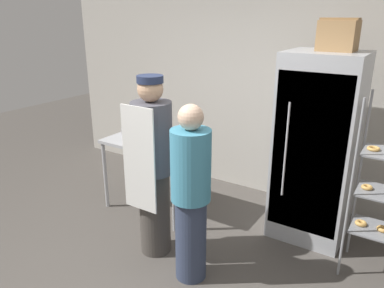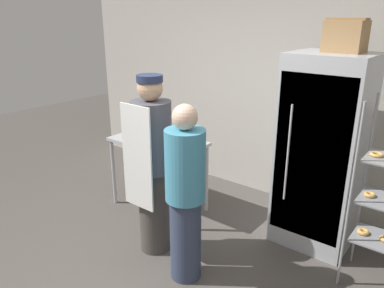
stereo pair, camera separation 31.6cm
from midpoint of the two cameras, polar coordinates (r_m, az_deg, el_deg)
name	(u,v)px [view 2 (the right image)]	position (r m, az deg, el deg)	size (l,w,h in m)	color
ground_plane	(145,288)	(3.53, -4.47, -21.11)	(14.00, 14.00, 0.00)	#4C4742
back_wall	(279,92)	(4.83, 14.92, 7.69)	(6.40, 0.12, 2.74)	#B7B2A8
refrigerator	(322,153)	(3.98, 21.36, -1.32)	(0.75, 0.70, 1.95)	#ADAFB5
prep_counter	(158,149)	(4.45, -3.15, -0.74)	(1.11, 0.63, 0.88)	#ADAFB5
donut_box	(149,134)	(4.48, -4.50, 1.47)	(0.26, 0.21, 0.25)	white
blender_pitcher	(135,123)	(4.67, -6.81, 3.19)	(0.12, 0.12, 0.29)	#99999E
binder_stack	(178,139)	(4.22, -0.08, 0.76)	(0.31, 0.23, 0.14)	#B72D2D
cardboard_storage_box	(346,36)	(3.82, 24.69, 14.75)	(0.34, 0.31, 0.30)	#A87F51
person_baker	(152,164)	(3.57, -3.55, -3.18)	(0.38, 0.39, 1.78)	#47423D
person_customer	(185,195)	(3.22, 1.82, -7.78)	(0.34, 0.34, 1.62)	#333D56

